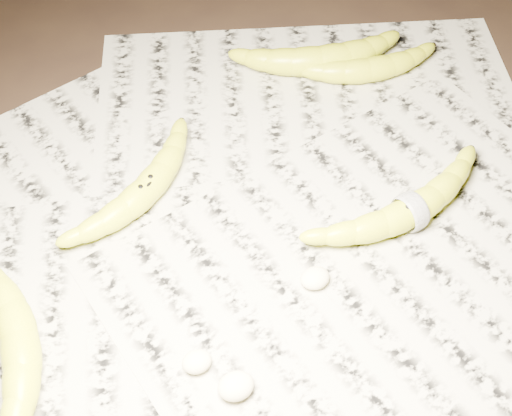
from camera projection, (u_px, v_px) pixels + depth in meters
name	position (u px, v px, depth m)	size (l,w,h in m)	color
ground	(237.00, 244.00, 0.79)	(3.00, 3.00, 0.00)	black
newspaper_patch	(213.00, 239.00, 0.79)	(0.90, 0.70, 0.01)	#A5A28D
banana_left_b	(18.00, 338.00, 0.69)	(0.20, 0.06, 0.04)	yellow
banana_center	(145.00, 188.00, 0.81)	(0.19, 0.06, 0.04)	yellow
banana_taped	(411.00, 210.00, 0.79)	(0.21, 0.06, 0.04)	yellow
banana_upper_a	(368.00, 68.00, 0.94)	(0.17, 0.05, 0.03)	yellow
banana_upper_b	(320.00, 58.00, 0.94)	(0.20, 0.06, 0.04)	yellow
measuring_tape	(411.00, 210.00, 0.79)	(0.05, 0.05, 0.00)	white
flesh_chunk_a	(236.00, 384.00, 0.67)	(0.04, 0.03, 0.02)	beige
flesh_chunk_b	(197.00, 360.00, 0.68)	(0.03, 0.02, 0.02)	beige
flesh_chunk_c	(315.00, 276.00, 0.74)	(0.03, 0.03, 0.02)	beige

